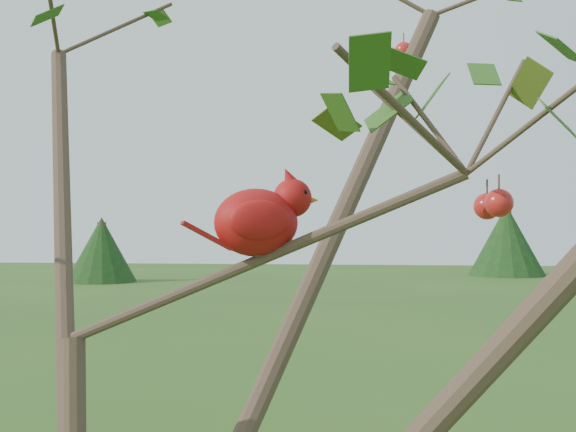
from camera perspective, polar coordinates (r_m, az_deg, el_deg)
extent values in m
sphere|color=red|center=(1.11, 15.46, 0.75)|extent=(0.04, 0.04, 0.04)
sphere|color=red|center=(1.05, 16.33, 1.00)|extent=(0.04, 0.04, 0.04)
sphere|color=red|center=(1.65, 9.12, 12.75)|extent=(0.04, 0.04, 0.04)
ellipsoid|color=#A80E11|center=(1.08, -2.54, -0.52)|extent=(0.16, 0.14, 0.10)
sphere|color=#A80E11|center=(1.10, 0.35, 1.43)|extent=(0.08, 0.08, 0.06)
cone|color=#A80E11|center=(1.10, 0.11, 2.97)|extent=(0.05, 0.05, 0.04)
cone|color=#D85914|center=(1.11, 1.81, 1.26)|extent=(0.03, 0.03, 0.02)
ellipsoid|color=black|center=(1.10, 1.33, 1.21)|extent=(0.03, 0.03, 0.03)
cube|color=#A80E11|center=(1.06, -6.39, -1.57)|extent=(0.08, 0.06, 0.04)
ellipsoid|color=#A80E11|center=(1.12, -3.29, -0.38)|extent=(0.09, 0.06, 0.06)
ellipsoid|color=#A80E11|center=(1.04, -2.26, -0.34)|extent=(0.09, 0.06, 0.06)
cylinder|color=#3E2D21|center=(28.88, -14.53, -2.77)|extent=(0.35, 0.35, 2.32)
cone|color=#113312|center=(28.87, -14.53, -2.58)|extent=(2.71, 2.71, 2.52)
cylinder|color=#3E2D21|center=(33.03, 16.89, -2.05)|extent=(0.43, 0.43, 2.87)
cone|color=#113312|center=(33.02, 16.89, -1.84)|extent=(3.34, 3.34, 3.11)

